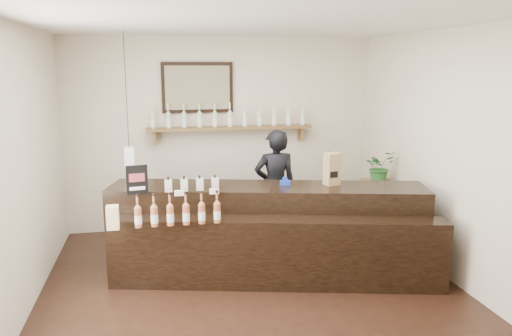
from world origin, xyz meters
The scene contains 10 objects.
ground centered at (0.00, 0.00, 0.00)m, with size 5.00×5.00×0.00m, color black.
room_shell centered at (0.00, 0.00, 1.70)m, with size 5.00×5.00×5.00m.
back_wall_decor centered at (-0.15, 2.37, 1.76)m, with size 2.66×0.96×1.69m.
counter centered at (0.27, 0.57, 0.48)m, with size 3.71×1.82×1.19m.
promo_sign centered at (-1.18, 0.60, 1.18)m, with size 0.23×0.05×0.32m.
paper_bag centered at (1.04, 0.61, 1.21)m, with size 0.20×0.17×0.38m.
tape_dispenser centered at (0.49, 0.69, 1.06)m, with size 0.12×0.06×0.10m.
side_cabinet centered at (2.00, 1.38, 0.41)m, with size 0.51×0.63×0.82m.
potted_plant centered at (2.00, 1.38, 1.04)m, with size 0.40×0.34×0.44m, color #266028.
shopkeeper centered at (0.58, 1.55, 0.89)m, with size 0.65×0.42×1.77m, color black.
Camera 1 is at (-0.96, -4.78, 2.40)m, focal length 35.00 mm.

